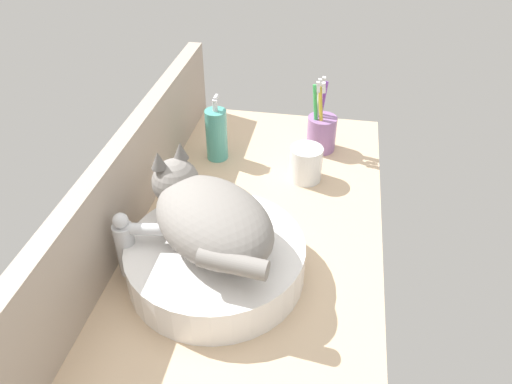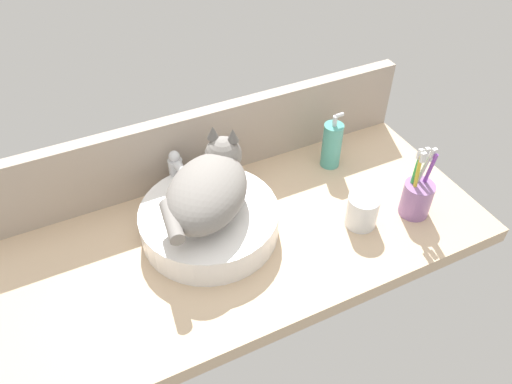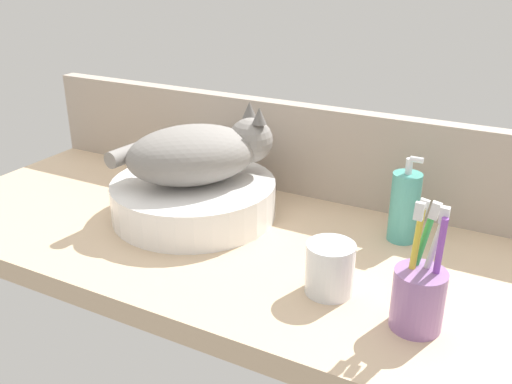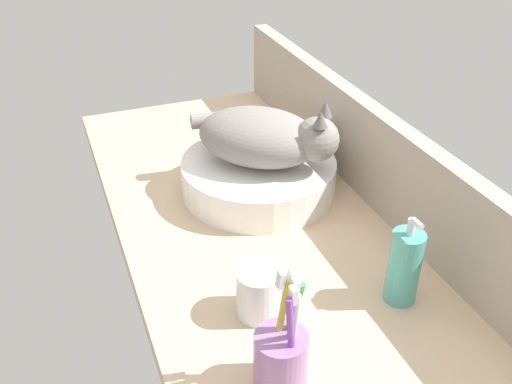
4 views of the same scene
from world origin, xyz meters
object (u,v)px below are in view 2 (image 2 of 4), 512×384
(soap_dispenser, at_px, (332,145))
(cat, at_px, (209,188))
(faucet, at_px, (179,174))
(toothbrush_cup, at_px, (417,196))
(sink_basin, at_px, (209,221))
(water_glass, at_px, (362,212))

(soap_dispenser, bearing_deg, cat, -167.85)
(faucet, distance_m, toothbrush_cup, 0.58)
(cat, bearing_deg, toothbrush_cup, -19.49)
(cat, bearing_deg, faucet, 101.63)
(cat, xyz_separation_m, soap_dispenser, (0.38, 0.08, -0.06))
(sink_basin, bearing_deg, toothbrush_cup, -18.00)
(faucet, bearing_deg, soap_dispenser, -7.69)
(sink_basin, distance_m, cat, 0.09)
(sink_basin, xyz_separation_m, soap_dispenser, (0.39, 0.09, 0.03))
(faucet, xyz_separation_m, soap_dispenser, (0.41, -0.06, -0.01))
(cat, xyz_separation_m, faucet, (-0.03, 0.14, -0.06))
(faucet, height_order, toothbrush_cup, toothbrush_cup)
(sink_basin, bearing_deg, cat, 52.16)
(cat, distance_m, water_glass, 0.37)
(cat, height_order, soap_dispenser, cat)
(cat, xyz_separation_m, toothbrush_cup, (0.47, -0.16, -0.08))
(sink_basin, distance_m, soap_dispenser, 0.40)
(cat, bearing_deg, sink_basin, -127.84)
(faucet, distance_m, soap_dispenser, 0.41)
(water_glass, bearing_deg, sink_basin, 158.82)
(sink_basin, height_order, toothbrush_cup, toothbrush_cup)
(faucet, xyz_separation_m, toothbrush_cup, (0.49, -0.30, -0.02))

